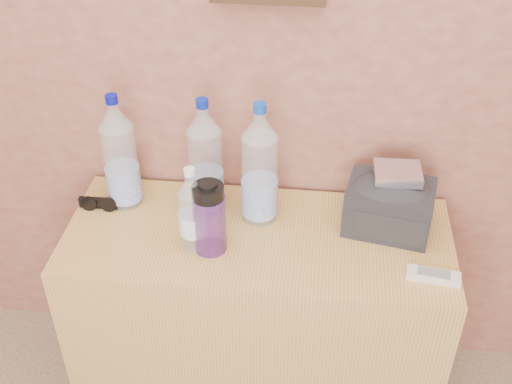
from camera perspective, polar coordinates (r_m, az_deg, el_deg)
dresser at (r=2.06m, az=0.13°, el=-11.13°), size 1.10×0.46×0.69m
pet_large_a at (r=1.89m, az=-11.98°, el=3.04°), size 0.10×0.10×0.36m
pet_large_b at (r=1.79m, az=0.32°, el=1.99°), size 0.10×0.10×0.37m
pet_large_c at (r=1.84m, az=-4.52°, el=2.69°), size 0.10×0.10×0.36m
pet_small at (r=1.72m, az=-5.67°, el=-1.87°), size 0.07×0.07×0.26m
nalgene_bottle at (r=1.71m, az=-4.18°, el=-2.26°), size 0.09×0.09×0.22m
sunglasses at (r=1.96m, az=-13.68°, el=-0.95°), size 0.13×0.05×0.03m
ac_remote at (r=1.74m, az=15.49°, el=-7.20°), size 0.14×0.06×0.02m
toiletry_bag at (r=1.84m, az=11.76°, el=-1.09°), size 0.26×0.21×0.16m
foil_packet at (r=1.80m, az=12.47°, el=1.64°), size 0.13×0.11×0.03m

